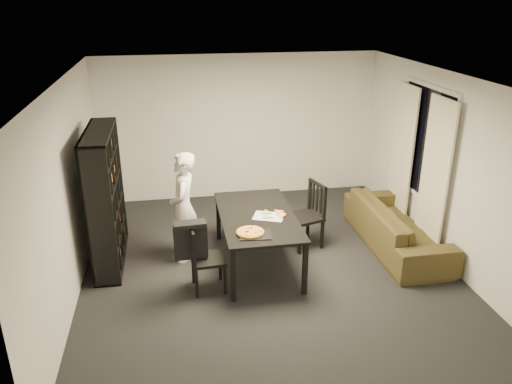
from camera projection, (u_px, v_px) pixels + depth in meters
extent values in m
cube|color=black|center=(268.00, 267.00, 6.98)|extent=(5.00, 5.50, 0.01)
cube|color=white|center=(270.00, 79.00, 6.01)|extent=(5.00, 5.50, 0.01)
cube|color=white|center=(239.00, 127.00, 9.01)|extent=(5.00, 0.01, 2.60)
cube|color=white|center=(336.00, 298.00, 3.98)|extent=(5.00, 0.01, 2.60)
cube|color=white|center=(68.00, 192.00, 6.09)|extent=(0.01, 5.50, 2.60)
cube|color=white|center=(445.00, 169.00, 6.90)|extent=(0.01, 5.50, 2.60)
cube|color=black|center=(425.00, 143.00, 7.37)|extent=(0.02, 1.40, 1.60)
cube|color=white|center=(425.00, 143.00, 7.37)|extent=(0.03, 1.52, 1.72)
cube|color=silver|center=(434.00, 177.00, 7.01)|extent=(0.03, 0.70, 2.25)
cube|color=silver|center=(402.00, 155.00, 7.96)|extent=(0.03, 0.70, 2.25)
cube|color=black|center=(106.00, 198.00, 6.82)|extent=(0.35, 1.50, 1.90)
cube|color=black|center=(257.00, 216.00, 6.79)|extent=(1.01, 1.81, 0.04)
cube|color=black|center=(233.00, 276.00, 6.08)|extent=(0.06, 0.06, 0.71)
cube|color=black|center=(305.00, 269.00, 6.23)|extent=(0.06, 0.06, 0.71)
cube|color=black|center=(218.00, 218.00, 7.64)|extent=(0.06, 0.06, 0.71)
cube|color=black|center=(276.00, 213.00, 7.79)|extent=(0.06, 0.06, 0.71)
cube|color=black|center=(208.00, 259.00, 6.32)|extent=(0.44, 0.44, 0.04)
cube|color=black|center=(192.00, 244.00, 6.19)|extent=(0.06, 0.42, 0.45)
cube|color=black|center=(192.00, 229.00, 6.11)|extent=(0.05, 0.40, 0.05)
cube|color=black|center=(225.00, 280.00, 6.28)|extent=(0.04, 0.04, 0.41)
cube|color=black|center=(220.00, 266.00, 6.60)|extent=(0.04, 0.04, 0.41)
cube|color=black|center=(197.00, 284.00, 6.20)|extent=(0.04, 0.04, 0.41)
cube|color=black|center=(193.00, 269.00, 6.52)|extent=(0.04, 0.04, 0.41)
cube|color=black|center=(305.00, 217.00, 7.40)|extent=(0.57, 0.57, 0.04)
cube|color=black|center=(317.00, 198.00, 7.38)|extent=(0.18, 0.45, 0.49)
cube|color=black|center=(318.00, 184.00, 7.30)|extent=(0.16, 0.43, 0.05)
cube|color=black|center=(286.00, 229.00, 7.57)|extent=(0.04, 0.04, 0.45)
cube|color=black|center=(300.00, 240.00, 7.24)|extent=(0.04, 0.04, 0.45)
cube|color=black|center=(308.00, 224.00, 7.73)|extent=(0.04, 0.04, 0.45)
cube|color=black|center=(322.00, 235.00, 7.41)|extent=(0.04, 0.04, 0.45)
cube|color=black|center=(191.00, 242.00, 6.17)|extent=(0.42, 0.10, 0.45)
cube|color=black|center=(190.00, 224.00, 6.08)|extent=(0.41, 0.20, 0.05)
imported|color=silver|center=(184.00, 207.00, 6.92)|extent=(0.45, 0.62, 1.59)
cube|color=black|center=(255.00, 234.00, 6.23)|extent=(0.43, 0.36, 0.01)
cylinder|color=#A4762F|center=(250.00, 232.00, 6.24)|extent=(0.35, 0.35, 0.02)
cylinder|color=gold|center=(250.00, 231.00, 6.23)|extent=(0.31, 0.31, 0.01)
cube|color=white|center=(269.00, 216.00, 6.73)|extent=(0.48, 0.43, 0.01)
imported|color=#403E19|center=(397.00, 226.00, 7.44)|extent=(0.87, 2.22, 0.65)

